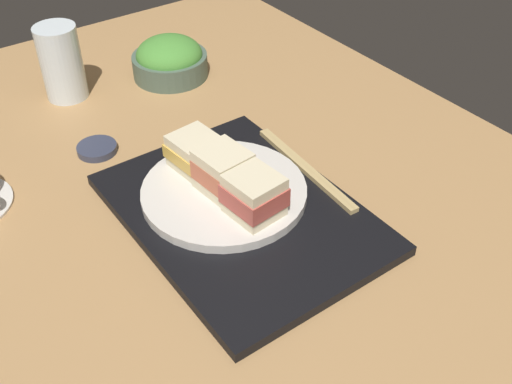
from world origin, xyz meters
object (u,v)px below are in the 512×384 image
object	(u,v)px
sandwich_plate	(224,192)
sandwich_far	(195,152)
drinking_glass	(61,63)
chopsticks_pair	(305,168)
small_sauce_dish	(97,149)
sandwich_middle	(223,171)
salad_bowl	(170,60)
sandwich_near	(254,195)

from	to	relation	value
sandwich_plate	sandwich_far	size ratio (longest dim) A/B	3.05
sandwich_plate	drinking_glass	distance (cm)	40.08
sandwich_far	chopsticks_pair	bearing A→B (deg)	-123.15
sandwich_far	small_sauce_dish	world-z (taller)	sandwich_far
sandwich_plate	drinking_glass	bearing A→B (deg)	8.48
sandwich_middle	chopsticks_pair	xyz separation A→B (cm)	(-2.02, -12.35, -3.82)
salad_bowl	drinking_glass	distance (cm)	18.52
sandwich_middle	drinking_glass	distance (cm)	39.87
sandwich_near	drinking_glass	xyz separation A→B (cm)	(45.74, 6.27, 0.70)
sandwich_plate	sandwich_middle	bearing A→B (deg)	116.57
sandwich_middle	sandwich_far	xyz separation A→B (cm)	(6.30, 0.39, -0.51)
sandwich_plate	sandwich_far	xyz separation A→B (cm)	(6.30, 0.39, 3.01)
salad_bowl	drinking_glass	size ratio (longest dim) A/B	1.06
sandwich_plate	salad_bowl	xyz separation A→B (cm)	(35.36, -11.92, 1.03)
salad_bowl	small_sauce_dish	bearing A→B (deg)	124.22
sandwich_far	drinking_glass	distance (cm)	33.60
sandwich_middle	drinking_glass	size ratio (longest dim) A/B	0.55
sandwich_plate	salad_bowl	distance (cm)	37.33
salad_bowl	chopsticks_pair	size ratio (longest dim) A/B	0.61
sandwich_plate	sandwich_middle	xyz separation A→B (cm)	(-0.00, 0.00, 3.52)
small_sauce_dish	drinking_glass	bearing A→B (deg)	-9.18
sandwich_middle	salad_bowl	bearing A→B (deg)	-18.62
sandwich_middle	small_sauce_dish	xyz separation A→B (cm)	(21.26, 8.81, -5.07)
sandwich_plate	sandwich_near	distance (cm)	7.20
sandwich_middle	drinking_glass	xyz separation A→B (cm)	(39.43, 5.88, 0.64)
salad_bowl	drinking_glass	bearing A→B (deg)	77.12
sandwich_near	sandwich_far	distance (cm)	12.64
drinking_glass	small_sauce_dish	xyz separation A→B (cm)	(-18.17, 2.94, -5.71)
sandwich_plate	small_sauce_dish	size ratio (longest dim) A/B	3.70
sandwich_middle	drinking_glass	bearing A→B (deg)	8.48
sandwich_middle	sandwich_near	bearing A→B (deg)	-176.45
salad_bowl	chopsticks_pair	distance (cm)	37.40
sandwich_plate	sandwich_far	world-z (taller)	sandwich_far
sandwich_far	chopsticks_pair	distance (cm)	15.57
chopsticks_pair	small_sauce_dish	distance (cm)	31.48
sandwich_far	sandwich_plate	bearing A→B (deg)	-176.45
sandwich_near	salad_bowl	world-z (taller)	sandwich_near
sandwich_plate	small_sauce_dish	xyz separation A→B (cm)	(21.26, 8.81, -1.55)
sandwich_middle	chopsticks_pair	world-z (taller)	sandwich_middle
sandwich_middle	sandwich_plate	bearing A→B (deg)	-63.43
sandwich_far	sandwich_middle	bearing A→B (deg)	-176.45
sandwich_middle	sandwich_far	size ratio (longest dim) A/B	0.95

